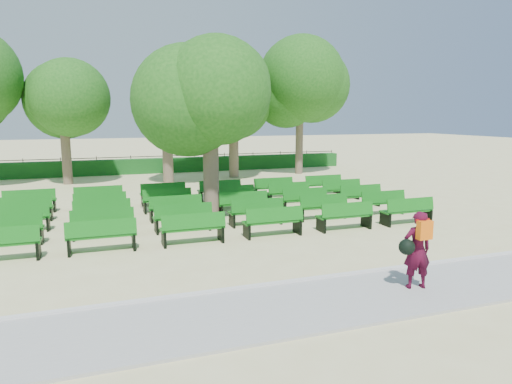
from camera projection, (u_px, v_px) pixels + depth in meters
ground at (196, 223)px, 15.25m from camera, size 120.00×120.00×0.00m
paving at (280, 309)px, 8.36m from camera, size 30.00×2.20×0.06m
curb at (259, 287)px, 9.43m from camera, size 30.00×0.12×0.10m
hedge at (148, 166)px, 28.20m from camera, size 26.00×0.70×0.90m
fence at (148, 172)px, 28.64m from camera, size 26.00×0.10×1.02m
tree_line at (157, 182)px, 24.55m from camera, size 21.80×6.80×7.04m
bench_array at (209, 215)px, 15.96m from camera, size 1.79×0.60×1.12m
tree_among at (210, 91)px, 15.25m from camera, size 4.41×4.41×6.36m
person at (417, 249)px, 9.19m from camera, size 0.78×0.50×1.60m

